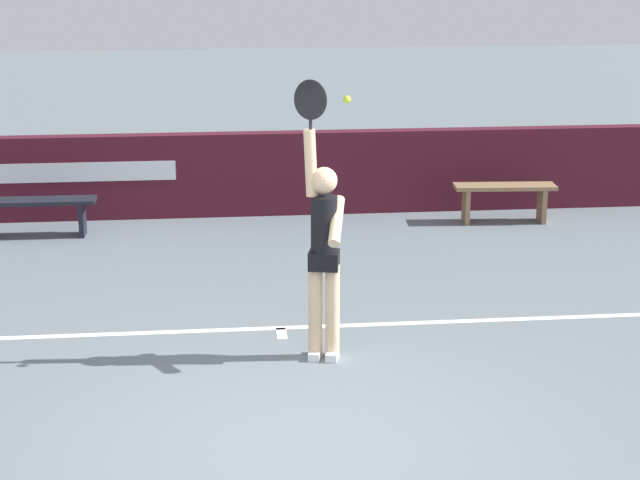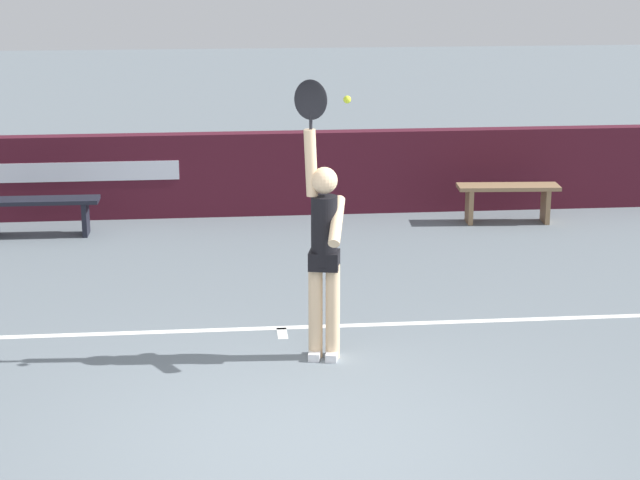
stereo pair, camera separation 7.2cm
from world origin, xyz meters
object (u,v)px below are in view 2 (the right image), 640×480
(tennis_ball, at_px, (347,100))
(courtside_bench_far, at_px, (508,195))
(tennis_player, at_px, (324,246))
(courtside_bench_near, at_px, (39,208))

(tennis_ball, xyz_separation_m, courtside_bench_far, (2.69, 4.56, -1.94))
(tennis_player, xyz_separation_m, courtside_bench_near, (-3.13, 4.41, -0.67))
(tennis_player, distance_m, courtside_bench_near, 5.44)
(tennis_player, height_order, tennis_ball, tennis_player)
(courtside_bench_far, bearing_deg, courtside_bench_near, -179.28)
(tennis_player, height_order, courtside_bench_far, tennis_player)
(tennis_player, bearing_deg, tennis_ball, -22.00)
(courtside_bench_near, xyz_separation_m, courtside_bench_far, (6.01, 0.08, 0.01))
(tennis_player, distance_m, courtside_bench_far, 5.37)
(tennis_ball, height_order, courtside_bench_near, tennis_ball)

